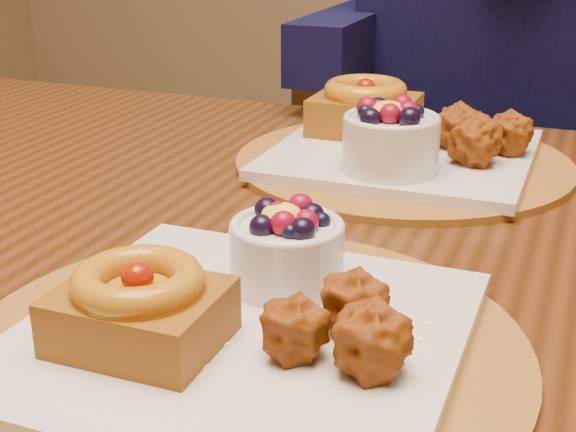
# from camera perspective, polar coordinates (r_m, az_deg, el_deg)

# --- Properties ---
(dining_table) EXTENTS (1.60, 0.90, 0.76)m
(dining_table) POSITION_cam_1_polar(r_m,az_deg,el_deg) (0.76, 3.83, -6.72)
(dining_table) COLOR #331C09
(dining_table) RESTS_ON ground
(place_setting_near) EXTENTS (0.38, 0.38, 0.08)m
(place_setting_near) POSITION_cam_1_polar(r_m,az_deg,el_deg) (0.53, -3.31, -7.43)
(place_setting_near) COLOR brown
(place_setting_near) RESTS_ON dining_table
(place_setting_far) EXTENTS (0.38, 0.38, 0.09)m
(place_setting_far) POSITION_cam_1_polar(r_m,az_deg,el_deg) (0.91, 7.91, 5.27)
(place_setting_far) COLOR brown
(place_setting_far) RESTS_ON dining_table
(chair_far) EXTENTS (0.41, 0.41, 0.81)m
(chair_far) POSITION_cam_1_polar(r_m,az_deg,el_deg) (1.49, 6.23, -1.89)
(chair_far) COLOR black
(chair_far) RESTS_ON ground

